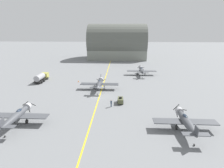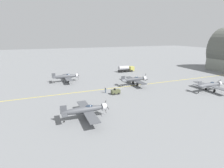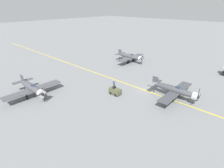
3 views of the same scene
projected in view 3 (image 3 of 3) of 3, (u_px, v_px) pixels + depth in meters
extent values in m
plane|color=slate|center=(150.00, 92.00, 38.91)|extent=(400.00, 400.00, 0.00)
cube|color=yellow|center=(150.00, 92.00, 38.91)|extent=(0.30, 160.00, 0.01)
ellipsoid|color=#404348|center=(173.00, 89.00, 35.59)|extent=(1.50, 9.50, 1.42)
cylinder|color=#B7B7BC|center=(195.00, 96.00, 32.86)|extent=(1.58, 0.90, 1.58)
ellipsoid|color=#232D3D|center=(179.00, 88.00, 34.65)|extent=(0.80, 1.70, 0.76)
cube|color=#404348|center=(176.00, 92.00, 35.26)|extent=(12.00, 2.10, 0.16)
cube|color=#404348|center=(155.00, 83.00, 38.03)|extent=(4.40, 1.10, 0.12)
cube|color=#404348|center=(155.00, 80.00, 37.76)|extent=(0.14, 1.30, 1.60)
sphere|color=black|center=(198.00, 97.00, 32.55)|extent=(0.56, 0.56, 0.56)
cube|color=black|center=(196.00, 100.00, 32.21)|extent=(1.60, 0.06, 0.97)
cube|color=black|center=(199.00, 93.00, 32.19)|extent=(0.17, 0.06, 1.75)
cube|color=black|center=(199.00, 98.00, 33.24)|extent=(1.57, 0.06, 1.02)
cylinder|color=black|center=(179.00, 92.00, 36.53)|extent=(0.14, 0.14, 1.26)
cylinder|color=black|center=(178.00, 95.00, 36.79)|extent=(0.22, 0.90, 0.90)
cylinder|color=black|center=(172.00, 97.00, 34.52)|extent=(0.14, 0.14, 1.26)
cylinder|color=black|center=(172.00, 100.00, 34.78)|extent=(0.22, 0.90, 0.90)
cylinder|color=black|center=(154.00, 91.00, 38.91)|extent=(0.12, 0.36, 0.36)
ellipsoid|color=#494C51|center=(31.00, 87.00, 36.51)|extent=(1.50, 9.50, 1.42)
cylinder|color=#B7B7BC|center=(41.00, 94.00, 33.78)|extent=(1.58, 0.90, 1.58)
ellipsoid|color=#232D3D|center=(33.00, 86.00, 35.58)|extent=(0.80, 1.70, 0.76)
cube|color=#494C51|center=(33.00, 89.00, 36.18)|extent=(12.00, 2.10, 0.16)
cube|color=#494C51|center=(23.00, 81.00, 38.96)|extent=(4.40, 1.10, 0.12)
cube|color=#494C51|center=(22.00, 78.00, 38.69)|extent=(0.14, 1.30, 1.60)
sphere|color=black|center=(43.00, 94.00, 33.47)|extent=(0.56, 0.56, 0.56)
cube|color=black|center=(45.00, 98.00, 34.02)|extent=(0.73, 0.06, 1.69)
cube|color=black|center=(38.00, 95.00, 32.83)|extent=(1.75, 0.06, 0.44)
cube|color=black|center=(45.00, 90.00, 33.57)|extent=(1.23, 0.06, 1.43)
cylinder|color=black|center=(40.00, 90.00, 37.45)|extent=(0.14, 0.14, 1.26)
cylinder|color=black|center=(41.00, 92.00, 37.72)|extent=(0.22, 0.90, 0.90)
cylinder|color=black|center=(26.00, 95.00, 35.44)|extent=(0.14, 0.14, 1.26)
cylinder|color=black|center=(27.00, 97.00, 35.70)|extent=(0.22, 0.90, 0.90)
cylinder|color=black|center=(24.00, 89.00, 39.83)|extent=(0.12, 0.36, 0.36)
ellipsoid|color=#494B50|center=(129.00, 56.00, 58.23)|extent=(1.50, 9.50, 1.42)
cylinder|color=#B7B7BC|center=(140.00, 59.00, 55.50)|extent=(1.57, 0.90, 1.58)
ellipsoid|color=#232D3D|center=(132.00, 55.00, 57.29)|extent=(0.80, 1.70, 0.76)
cube|color=#494B50|center=(131.00, 58.00, 57.90)|extent=(12.00, 2.10, 0.16)
cube|color=#494B50|center=(120.00, 54.00, 60.68)|extent=(4.40, 1.10, 0.12)
cube|color=#494B50|center=(120.00, 52.00, 60.40)|extent=(0.14, 1.30, 1.60)
sphere|color=black|center=(142.00, 59.00, 55.19)|extent=(0.56, 0.56, 0.56)
cube|color=black|center=(140.00, 58.00, 54.50)|extent=(1.64, 0.06, 0.88)
cube|color=black|center=(143.00, 57.00, 55.47)|extent=(1.52, 0.06, 1.10)
cube|color=black|center=(142.00, 62.00, 55.60)|extent=(0.27, 0.06, 1.76)
cylinder|color=black|center=(134.00, 58.00, 59.17)|extent=(0.14, 0.14, 1.26)
cylinder|color=black|center=(134.00, 60.00, 59.43)|extent=(0.22, 0.90, 0.90)
cylinder|color=black|center=(128.00, 60.00, 57.16)|extent=(0.14, 0.14, 1.26)
cylinder|color=black|center=(128.00, 62.00, 57.42)|extent=(0.22, 0.90, 0.90)
cylinder|color=black|center=(120.00, 59.00, 61.55)|extent=(0.12, 0.36, 0.36)
cube|color=#515638|center=(115.00, 91.00, 37.60)|extent=(1.40, 2.60, 1.10)
cube|color=black|center=(114.00, 87.00, 37.44)|extent=(0.70, 0.36, 0.44)
cylinder|color=black|center=(120.00, 93.00, 37.83)|extent=(0.20, 0.60, 0.60)
cylinder|color=black|center=(115.00, 95.00, 36.91)|extent=(0.20, 0.60, 0.60)
cylinder|color=black|center=(115.00, 91.00, 38.71)|extent=(0.20, 0.60, 0.60)
cylinder|color=black|center=(111.00, 93.00, 37.78)|extent=(0.20, 0.60, 0.60)
cylinder|color=#334256|center=(114.00, 86.00, 40.75)|extent=(0.27, 0.27, 0.88)
cylinder|color=#334256|center=(114.00, 83.00, 40.41)|extent=(0.40, 0.40, 0.73)
sphere|color=tan|center=(114.00, 81.00, 40.21)|extent=(0.24, 0.24, 0.24)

